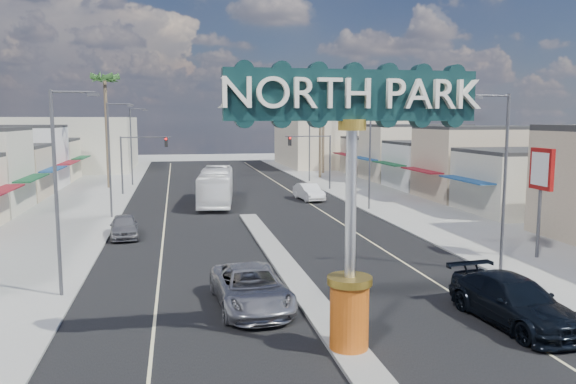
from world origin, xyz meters
name	(u,v)px	position (x,y,z in m)	size (l,w,h in m)	color
ground	(246,214)	(0.00, 30.00, 0.00)	(160.00, 160.00, 0.00)	gray
road	(246,214)	(0.00, 30.00, 0.01)	(20.00, 120.00, 0.01)	black
median_island	(282,261)	(0.00, 14.00, 0.08)	(1.30, 30.00, 0.16)	gray
sidewalk_left	(66,219)	(-14.00, 30.00, 0.06)	(8.00, 120.00, 0.12)	gray
sidewalk_right	(406,208)	(14.00, 30.00, 0.06)	(8.00, 120.00, 0.12)	gray
storefront_row_right	(444,162)	(24.00, 43.00, 3.00)	(12.00, 42.00, 6.00)	#B7B29E
backdrop_far_left	(65,144)	(-22.00, 75.00, 4.00)	(20.00, 20.00, 8.00)	#B7B29E
backdrop_far_right	(344,142)	(22.00, 75.00, 4.00)	(20.00, 20.00, 8.00)	beige
gateway_sign	(351,177)	(0.00, 1.98, 5.93)	(8.20, 1.50, 9.15)	#D55910
traffic_signal_left	(140,153)	(-9.18, 43.99, 4.27)	(5.09, 0.45, 6.00)	#47474C
traffic_signal_right	(314,151)	(9.18, 43.99, 4.27)	(5.09, 0.45, 6.00)	#47474C
streetlight_l_near	(60,183)	(-10.43, 10.00, 5.07)	(2.03, 0.22, 9.00)	#47474C
streetlight_l_mid	(111,154)	(-10.43, 30.00, 5.07)	(2.03, 0.22, 9.00)	#47474C
streetlight_l_far	(133,142)	(-10.43, 52.00, 5.07)	(2.03, 0.22, 9.00)	#47474C
streetlight_r_near	(502,174)	(10.43, 10.00, 5.07)	(2.03, 0.22, 9.00)	#47474C
streetlight_r_mid	(368,151)	(10.43, 30.00, 5.07)	(2.03, 0.22, 9.00)	#47474C
streetlight_r_far	(308,141)	(10.43, 52.00, 5.07)	(2.03, 0.22, 9.00)	#47474C
palm_left_far	(105,85)	(-13.00, 50.00, 11.50)	(2.60, 2.60, 13.10)	brown
palm_right_mid	(321,97)	(13.00, 56.00, 10.60)	(2.60, 2.60, 12.10)	brown
palm_right_far	(324,86)	(15.00, 62.00, 12.39)	(2.60, 2.60, 14.10)	brown
suv_left	(251,288)	(-2.63, 7.11, 0.84)	(2.80, 6.06, 1.69)	#9E9EA2
suv_right	(514,301)	(6.97, 3.32, 0.89)	(2.49, 6.12, 1.78)	black
car_parked_left	(124,226)	(-9.00, 22.48, 0.75)	(1.78, 4.42, 1.51)	slate
car_parked_right	(309,192)	(6.90, 36.77, 0.80)	(1.70, 4.86, 1.60)	silver
city_bus	(216,186)	(-2.00, 36.03, 1.65)	(2.76, 11.82, 3.29)	white
bank_pylon_sign	(541,175)	(14.06, 11.98, 4.71)	(0.31, 1.91, 6.08)	#47474C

